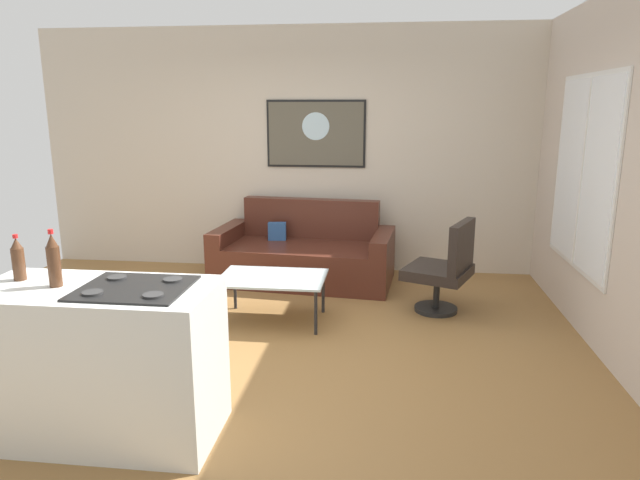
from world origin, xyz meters
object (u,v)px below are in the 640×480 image
couch (304,256)px  soda_bottle_2 (54,261)px  coffee_table (272,280)px  wall_painting (316,134)px  soda_bottle (18,260)px  armchair (445,268)px

couch → soda_bottle_2: 3.40m
coffee_table → wall_painting: bearing=84.6°
couch → soda_bottle_2: bearing=-106.5°
soda_bottle → wall_painting: size_ratio=0.24×
coffee_table → wall_painting: size_ratio=0.83×
soda_bottle_2 → wall_painting: (1.01, 3.69, 0.54)m
couch → soda_bottle_2: size_ratio=6.11×
soda_bottle → soda_bottle_2: 0.29m
soda_bottle → soda_bottle_2: (0.28, -0.09, 0.03)m
couch → armchair: armchair is taller
wall_painting → coffee_table: bearing=-95.4°
couch → coffee_table: couch is taller
armchair → soda_bottle: bearing=-140.2°
coffee_table → soda_bottle_2: soda_bottle_2 is taller
armchair → soda_bottle_2: bearing=-135.9°
soda_bottle_2 → couch: bearing=73.5°
soda_bottle → soda_bottle_2: size_ratio=0.83×
couch → soda_bottle: soda_bottle is taller
soda_bottle_2 → soda_bottle: bearing=162.4°
armchair → soda_bottle_2: soda_bottle_2 is taller
coffee_table → soda_bottle_2: 2.20m
coffee_table → soda_bottle: (-1.12, -1.83, 0.65)m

